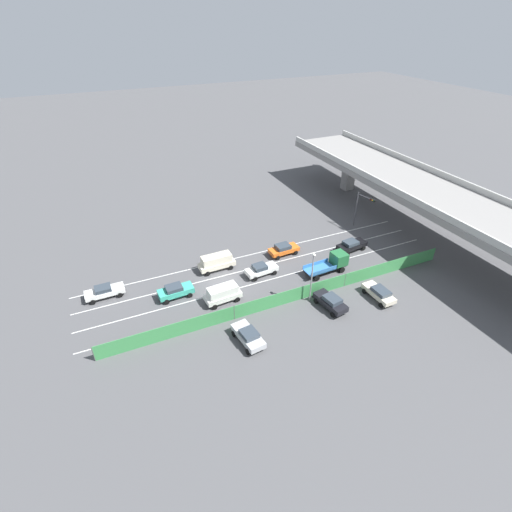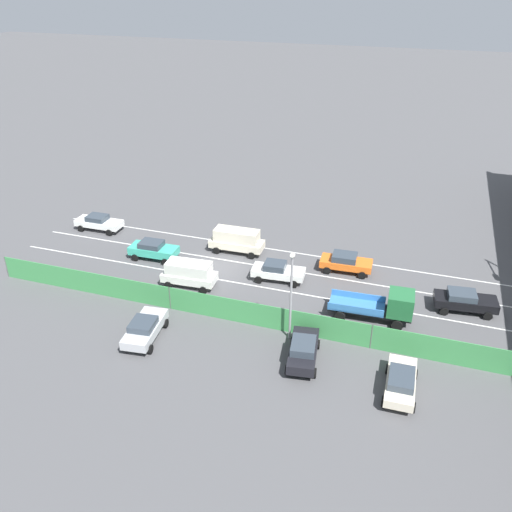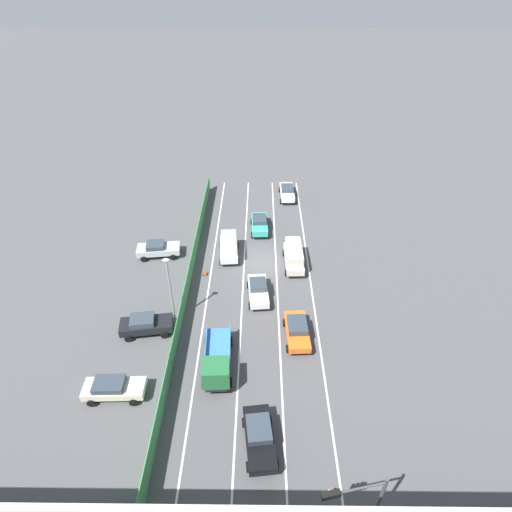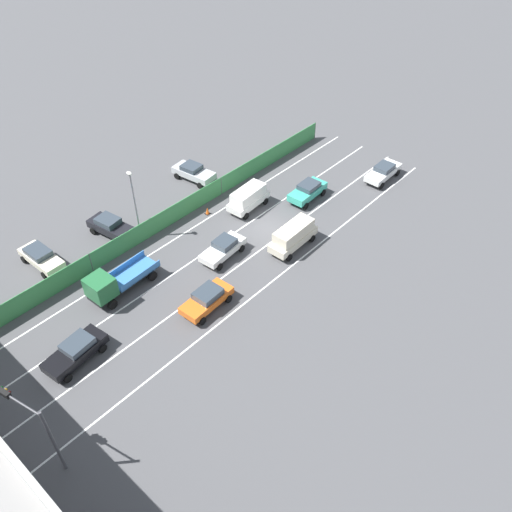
{
  "view_description": "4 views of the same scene",
  "coord_description": "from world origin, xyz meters",
  "px_view_note": "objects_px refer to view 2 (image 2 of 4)",
  "views": [
    {
      "loc": [
        37.8,
        -12.46,
        29.63
      ],
      "look_at": [
        -1.66,
        5.44,
        1.84
      ],
      "focal_mm": 27.13,
      "sensor_mm": 36.0,
      "label": 1
    },
    {
      "loc": [
        36.83,
        15.82,
        22.78
      ],
      "look_at": [
        0.51,
        3.61,
        2.12
      ],
      "focal_mm": 37.77,
      "sensor_mm": 36.0,
      "label": 2
    },
    {
      "loc": [
        0.09,
        34.97,
        26.63
      ],
      "look_at": [
        0.4,
        2.08,
        2.32
      ],
      "focal_mm": 29.84,
      "sensor_mm": 36.0,
      "label": 3
    },
    {
      "loc": [
        -24.52,
        28.71,
        29.73
      ],
      "look_at": [
        -2.93,
        4.7,
        1.37
      ],
      "focal_mm": 37.39,
      "sensor_mm": 36.0,
      "label": 4
    }
  ],
  "objects_px": {
    "car_taxi_orange": "(346,262)",
    "car_sedan_white": "(99,222)",
    "car_van_white": "(189,273)",
    "traffic_cone": "(216,303)",
    "car_hatchback_white": "(278,271)",
    "car_van_cream": "(237,240)",
    "flatbed_truck_blue": "(386,306)",
    "car_sedan_black": "(465,300)",
    "car_taxi_teal": "(153,249)",
    "parked_wagon_silver": "(145,328)",
    "parked_sedan_dark": "(303,350)",
    "parked_sedan_cream": "(401,381)",
    "street_lamp": "(291,288)"
  },
  "relations": [
    {
      "from": "car_van_white",
      "to": "parked_sedan_cream",
      "type": "height_order",
      "value": "car_van_white"
    },
    {
      "from": "car_van_cream",
      "to": "car_taxi_orange",
      "type": "distance_m",
      "value": 9.92
    },
    {
      "from": "car_taxi_orange",
      "to": "car_taxi_teal",
      "type": "height_order",
      "value": "car_taxi_teal"
    },
    {
      "from": "car_hatchback_white",
      "to": "car_van_cream",
      "type": "bearing_deg",
      "value": -126.21
    },
    {
      "from": "car_hatchback_white",
      "to": "traffic_cone",
      "type": "bearing_deg",
      "value": -31.61
    },
    {
      "from": "car_van_white",
      "to": "car_van_cream",
      "type": "bearing_deg",
      "value": 166.54
    },
    {
      "from": "car_sedan_black",
      "to": "car_taxi_orange",
      "type": "bearing_deg",
      "value": -108.1
    },
    {
      "from": "car_hatchback_white",
      "to": "car_van_white",
      "type": "bearing_deg",
      "value": -64.56
    },
    {
      "from": "car_van_white",
      "to": "street_lamp",
      "type": "relative_size",
      "value": 0.67
    },
    {
      "from": "car_hatchback_white",
      "to": "parked_wagon_silver",
      "type": "distance_m",
      "value": 12.3
    },
    {
      "from": "parked_wagon_silver",
      "to": "parked_sedan_cream",
      "type": "xyz_separation_m",
      "value": [
        -0.13,
        17.2,
        -0.02
      ]
    },
    {
      "from": "car_sedan_black",
      "to": "parked_wagon_silver",
      "type": "height_order",
      "value": "car_sedan_black"
    },
    {
      "from": "car_van_cream",
      "to": "car_hatchback_white",
      "type": "relative_size",
      "value": 1.11
    },
    {
      "from": "car_sedan_white",
      "to": "flatbed_truck_blue",
      "type": "distance_m",
      "value": 29.04
    },
    {
      "from": "car_taxi_teal",
      "to": "flatbed_truck_blue",
      "type": "height_order",
      "value": "flatbed_truck_blue"
    },
    {
      "from": "car_taxi_teal",
      "to": "traffic_cone",
      "type": "distance_m",
      "value": 9.78
    },
    {
      "from": "car_taxi_teal",
      "to": "parked_wagon_silver",
      "type": "xyz_separation_m",
      "value": [
        10.59,
        5.01,
        -0.03
      ]
    },
    {
      "from": "car_hatchback_white",
      "to": "parked_sedan_dark",
      "type": "distance_m",
      "value": 10.43
    },
    {
      "from": "car_taxi_orange",
      "to": "parked_sedan_cream",
      "type": "xyz_separation_m",
      "value": [
        13.62,
        5.78,
        -0.02
      ]
    },
    {
      "from": "car_taxi_orange",
      "to": "parked_sedan_dark",
      "type": "bearing_deg",
      "value": -2.21
    },
    {
      "from": "flatbed_truck_blue",
      "to": "car_van_white",
      "type": "bearing_deg",
      "value": -89.81
    },
    {
      "from": "car_van_cream",
      "to": "street_lamp",
      "type": "bearing_deg",
      "value": 36.15
    },
    {
      "from": "car_van_cream",
      "to": "car_sedan_black",
      "type": "height_order",
      "value": "car_van_cream"
    },
    {
      "from": "car_van_cream",
      "to": "parked_sedan_cream",
      "type": "xyz_separation_m",
      "value": [
        13.95,
        15.69,
        -0.38
      ]
    },
    {
      "from": "car_van_white",
      "to": "traffic_cone",
      "type": "relative_size",
      "value": 6.21
    },
    {
      "from": "parked_sedan_cream",
      "to": "car_taxi_orange",
      "type": "bearing_deg",
      "value": -156.99
    },
    {
      "from": "car_taxi_orange",
      "to": "car_sedan_white",
      "type": "bearing_deg",
      "value": -90.88
    },
    {
      "from": "car_sedan_black",
      "to": "car_taxi_teal",
      "type": "bearing_deg",
      "value": -89.86
    },
    {
      "from": "car_van_white",
      "to": "traffic_cone",
      "type": "bearing_deg",
      "value": 55.78
    },
    {
      "from": "parked_sedan_cream",
      "to": "traffic_cone",
      "type": "xyz_separation_m",
      "value": [
        -5.09,
        -14.05,
        -0.53
      ]
    },
    {
      "from": "car_taxi_teal",
      "to": "traffic_cone",
      "type": "height_order",
      "value": "car_taxi_teal"
    },
    {
      "from": "car_van_cream",
      "to": "car_van_white",
      "type": "relative_size",
      "value": 1.1
    },
    {
      "from": "car_sedan_white",
      "to": "street_lamp",
      "type": "xyz_separation_m",
      "value": [
        10.88,
        22.28,
        3.24
      ]
    },
    {
      "from": "car_taxi_teal",
      "to": "car_van_white",
      "type": "bearing_deg",
      "value": 57.21
    },
    {
      "from": "street_lamp",
      "to": "traffic_cone",
      "type": "xyz_separation_m",
      "value": [
        -1.98,
        -6.29,
        -3.75
      ]
    },
    {
      "from": "car_sedan_black",
      "to": "car_hatchback_white",
      "type": "xyz_separation_m",
      "value": [
        0.15,
        -14.47,
        -0.03
      ]
    },
    {
      "from": "car_taxi_teal",
      "to": "parked_sedan_cream",
      "type": "xyz_separation_m",
      "value": [
        10.46,
        22.21,
        -0.05
      ]
    },
    {
      "from": "car_taxi_orange",
      "to": "street_lamp",
      "type": "xyz_separation_m",
      "value": [
        10.51,
        -1.98,
        3.2
      ]
    },
    {
      "from": "car_sedan_white",
      "to": "traffic_cone",
      "type": "xyz_separation_m",
      "value": [
        8.9,
        15.99,
        -0.52
      ]
    },
    {
      "from": "car_taxi_orange",
      "to": "car_hatchback_white",
      "type": "relative_size",
      "value": 0.99
    },
    {
      "from": "car_sedan_white",
      "to": "car_taxi_orange",
      "type": "bearing_deg",
      "value": 89.12
    },
    {
      "from": "car_taxi_orange",
      "to": "parked_wagon_silver",
      "type": "distance_m",
      "value": 17.87
    },
    {
      "from": "car_van_white",
      "to": "parked_sedan_cream",
      "type": "bearing_deg",
      "value": 67.12
    },
    {
      "from": "flatbed_truck_blue",
      "to": "parked_sedan_cream",
      "type": "distance_m",
      "value": 7.57
    },
    {
      "from": "car_taxi_orange",
      "to": "car_van_white",
      "type": "bearing_deg",
      "value": -61.18
    },
    {
      "from": "car_sedan_white",
      "to": "parked_sedan_dark",
      "type": "relative_size",
      "value": 1.02
    },
    {
      "from": "parked_sedan_cream",
      "to": "car_van_white",
      "type": "bearing_deg",
      "value": -112.88
    },
    {
      "from": "car_sedan_white",
      "to": "street_lamp",
      "type": "bearing_deg",
      "value": 63.97
    },
    {
      "from": "car_sedan_white",
      "to": "car_van_white",
      "type": "xyz_separation_m",
      "value": [
        6.7,
        12.76,
        0.34
      ]
    },
    {
      "from": "car_sedan_white",
      "to": "parked_sedan_dark",
      "type": "height_order",
      "value": "parked_sedan_dark"
    }
  ]
}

